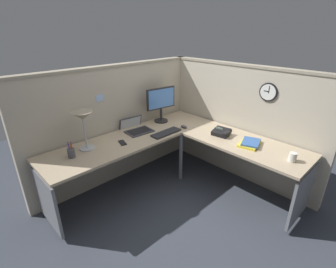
# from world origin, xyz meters

# --- Properties ---
(ground_plane) EXTENTS (6.80, 6.80, 0.00)m
(ground_plane) POSITION_xyz_m (0.00, 0.00, 0.00)
(ground_plane) COLOR #383D47
(cubicle_wall_back) EXTENTS (2.57, 0.12, 1.58)m
(cubicle_wall_back) POSITION_xyz_m (-0.36, 0.87, 0.79)
(cubicle_wall_back) COLOR #B7AD99
(cubicle_wall_back) RESTS_ON ground
(cubicle_wall_right) EXTENTS (0.12, 2.37, 1.58)m
(cubicle_wall_right) POSITION_xyz_m (0.87, -0.27, 0.79)
(cubicle_wall_right) COLOR #B7AD99
(cubicle_wall_right) RESTS_ON ground
(desk) EXTENTS (2.35, 2.15, 0.73)m
(desk) POSITION_xyz_m (-0.15, -0.05, 0.63)
(desk) COLOR tan
(desk) RESTS_ON ground
(monitor) EXTENTS (0.46, 0.20, 0.50)m
(monitor) POSITION_xyz_m (0.24, 0.64, 1.02)
(monitor) COLOR #232326
(monitor) RESTS_ON desk
(laptop) EXTENTS (0.37, 0.41, 0.22)m
(laptop) POSITION_xyz_m (-0.23, 0.64, 0.75)
(laptop) COLOR #38383D
(laptop) RESTS_ON desk
(keyboard) EXTENTS (0.43, 0.14, 0.02)m
(keyboard) POSITION_xyz_m (-0.02, 0.26, 0.74)
(keyboard) COLOR #232326
(keyboard) RESTS_ON desk
(computer_mouse) EXTENTS (0.06, 0.10, 0.03)m
(computer_mouse) POSITION_xyz_m (0.29, 0.23, 0.75)
(computer_mouse) COLOR #38383D
(computer_mouse) RESTS_ON desk
(desk_lamp_dome) EXTENTS (0.24, 0.24, 0.44)m
(desk_lamp_dome) POSITION_xyz_m (-0.97, 0.57, 1.09)
(desk_lamp_dome) COLOR #B7BABF
(desk_lamp_dome) RESTS_ON desk
(pen_cup) EXTENTS (0.08, 0.08, 0.18)m
(pen_cup) POSITION_xyz_m (-1.19, 0.50, 0.78)
(pen_cup) COLOR #4C4C51
(pen_cup) RESTS_ON desk
(cell_phone) EXTENTS (0.11, 0.16, 0.01)m
(cell_phone) POSITION_xyz_m (-0.60, 0.42, 0.73)
(cell_phone) COLOR black
(cell_phone) RESTS_ON desk
(office_phone) EXTENTS (0.22, 0.23, 0.11)m
(office_phone) POSITION_xyz_m (0.45, -0.27, 0.77)
(office_phone) COLOR black
(office_phone) RESTS_ON desk
(book_stack) EXTENTS (0.33, 0.27, 0.04)m
(book_stack) POSITION_xyz_m (0.46, -0.67, 0.75)
(book_stack) COLOR yellow
(book_stack) RESTS_ON desk
(coffee_mug) EXTENTS (0.08, 0.08, 0.10)m
(coffee_mug) POSITION_xyz_m (0.42, -1.17, 0.78)
(coffee_mug) COLOR silver
(coffee_mug) RESTS_ON desk
(wall_clock) EXTENTS (0.04, 0.22, 0.22)m
(wall_clock) POSITION_xyz_m (0.82, -0.63, 1.30)
(wall_clock) COLOR black
(pinned_note_leftmost) EXTENTS (0.11, 0.00, 0.08)m
(pinned_note_leftmost) POSITION_xyz_m (-0.61, 0.82, 1.21)
(pinned_note_leftmost) COLOR #99B7E5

